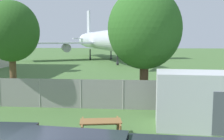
% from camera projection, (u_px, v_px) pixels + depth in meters
% --- Properties ---
extents(perimeter_fence, '(56.07, 0.07, 1.78)m').
position_uv_depth(perimeter_fence, '(81.00, 94.00, 15.71)').
color(perimeter_fence, gray).
rests_on(perimeter_fence, ground).
extents(airplane, '(32.56, 39.71, 11.36)m').
position_uv_depth(airplane, '(102.00, 40.00, 52.58)').
color(airplane, silver).
rests_on(airplane, ground).
extents(portable_cabin, '(4.39, 2.52, 2.63)m').
position_uv_depth(portable_cabin, '(202.00, 100.00, 12.26)').
color(portable_cabin, silver).
rests_on(portable_cabin, ground).
extents(picnic_bench_near_cabin, '(1.95, 1.68, 0.76)m').
position_uv_depth(picnic_bench_near_cabin, '(101.00, 127.00, 10.98)').
color(picnic_bench_near_cabin, brown).
rests_on(picnic_bench_near_cabin, ground).
extents(tree_near_hangar, '(4.54, 4.54, 7.30)m').
position_uv_depth(tree_near_hangar, '(145.00, 29.00, 16.07)').
color(tree_near_hangar, brown).
rests_on(tree_near_hangar, ground).
extents(tree_left_of_cabin, '(3.38, 3.38, 6.50)m').
position_uv_depth(tree_left_of_cabin, '(11.00, 32.00, 15.94)').
color(tree_left_of_cabin, brown).
rests_on(tree_left_of_cabin, ground).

